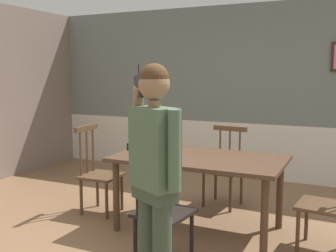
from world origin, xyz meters
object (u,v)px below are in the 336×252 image
at_px(chair_at_table_head, 161,210).
at_px(person_figure, 155,167).
at_px(dining_table, 199,165).
at_px(chair_by_doorway, 328,203).
at_px(chair_near_window, 98,172).
at_px(chair_opposite_corner, 224,168).

bearing_deg(chair_at_table_head, person_figure, -62.66).
height_order(dining_table, chair_by_doorway, chair_by_doorway).
height_order(chair_by_doorway, chair_at_table_head, chair_at_table_head).
relative_size(chair_near_window, chair_by_doorway, 1.02).
bearing_deg(chair_by_doorway, chair_opposite_corner, 60.89).
distance_m(chair_at_table_head, person_figure, 0.67).
bearing_deg(chair_at_table_head, chair_opposite_corner, 96.39).
xyz_separation_m(dining_table, chair_by_doorway, (1.25, 0.00, -0.23)).
relative_size(chair_by_doorway, chair_opposite_corner, 1.03).
height_order(dining_table, chair_near_window, chair_near_window).
relative_size(chair_by_doorway, chair_at_table_head, 0.94).
bearing_deg(chair_by_doorway, person_figure, 146.65).
bearing_deg(chair_by_doorway, chair_at_table_head, 131.26).
bearing_deg(chair_by_doorway, dining_table, 96.07).
distance_m(dining_table, person_figure, 1.36).
xyz_separation_m(dining_table, chair_at_table_head, (-0.00, -0.88, -0.20)).
height_order(chair_opposite_corner, person_figure, person_figure).
height_order(dining_table, chair_opposite_corner, chair_opposite_corner).
relative_size(dining_table, chair_by_doorway, 1.73).
height_order(chair_at_table_head, chair_opposite_corner, chair_at_table_head).
bearing_deg(dining_table, chair_opposite_corner, 89.99).
bearing_deg(chair_opposite_corner, chair_near_window, 41.50).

